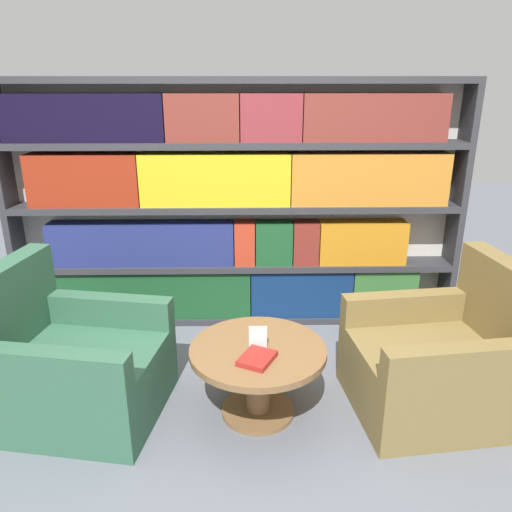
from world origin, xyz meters
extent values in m
plane|color=slate|center=(0.00, 0.00, 0.00)|extent=(14.00, 14.00, 0.00)
cube|color=silver|center=(0.00, 1.48, 0.97)|extent=(3.56, 0.05, 1.94)
cube|color=#333338|center=(-1.75, 1.35, 0.97)|extent=(0.05, 0.30, 1.94)
cube|color=#333338|center=(1.75, 1.35, 0.97)|extent=(0.05, 0.30, 1.94)
cube|color=#333338|center=(0.00, 1.35, 0.03)|extent=(3.46, 0.30, 0.05)
cube|color=#333338|center=(0.00, 1.35, 0.49)|extent=(3.46, 0.30, 0.05)
cube|color=#333338|center=(0.00, 1.35, 0.97)|extent=(3.46, 0.30, 0.05)
cube|color=#333338|center=(0.00, 1.35, 1.46)|extent=(3.46, 0.30, 0.05)
cube|color=#333338|center=(0.00, 1.35, 1.92)|extent=(3.46, 0.30, 0.05)
cube|color=#1A4E28|center=(-0.78, 1.33, 0.25)|extent=(1.79, 0.20, 0.40)
cube|color=navy|center=(0.54, 1.33, 0.25)|extent=(0.83, 0.20, 0.40)
cube|color=#376D33|center=(1.22, 1.33, 0.25)|extent=(0.53, 0.20, 0.40)
cube|color=navy|center=(-0.75, 1.33, 0.68)|extent=(1.47, 0.20, 0.34)
cube|color=#BD3721|center=(0.07, 1.33, 0.68)|extent=(0.16, 0.20, 0.34)
cube|color=#1C522A|center=(0.30, 1.33, 0.68)|extent=(0.29, 0.20, 0.34)
cube|color=maroon|center=(0.56, 1.33, 0.68)|extent=(0.20, 0.20, 0.34)
cube|color=orange|center=(1.01, 1.33, 0.68)|extent=(0.70, 0.20, 0.34)
cube|color=maroon|center=(-1.15, 1.33, 1.19)|extent=(0.84, 0.20, 0.40)
cube|color=gold|center=(-0.15, 1.33, 1.19)|extent=(1.14, 0.20, 0.40)
cube|color=orange|center=(1.03, 1.33, 1.19)|extent=(1.20, 0.20, 0.40)
cube|color=black|center=(-1.10, 1.33, 1.65)|extent=(1.18, 0.20, 0.34)
cube|color=maroon|center=(-0.23, 1.33, 1.65)|extent=(0.54, 0.20, 0.34)
cube|color=maroon|center=(0.27, 1.33, 1.65)|extent=(0.45, 0.20, 0.34)
cube|color=maroon|center=(1.03, 1.33, 1.65)|extent=(1.06, 0.20, 0.34)
cube|color=#336047|center=(-0.91, 0.11, 0.21)|extent=(1.06, 0.95, 0.43)
cube|color=#336047|center=(-1.30, 0.18, 0.68)|extent=(0.27, 0.82, 0.50)
cube|color=#336047|center=(-0.90, -0.24, 0.52)|extent=(0.80, 0.25, 0.19)
cube|color=#336047|center=(-0.79, 0.44, 0.52)|extent=(0.80, 0.25, 0.19)
cube|color=olive|center=(1.21, 0.11, 0.21)|extent=(1.03, 0.91, 0.43)
cube|color=olive|center=(1.60, 0.16, 0.68)|extent=(0.24, 0.81, 0.50)
cube|color=olive|center=(1.09, 0.44, 0.52)|extent=(0.80, 0.21, 0.19)
cube|color=olive|center=(1.18, -0.24, 0.52)|extent=(0.80, 0.21, 0.19)
cylinder|color=brown|center=(0.15, 0.07, 0.21)|extent=(0.14, 0.14, 0.41)
cylinder|color=brown|center=(0.15, 0.07, 0.01)|extent=(0.44, 0.44, 0.03)
cylinder|color=brown|center=(0.15, 0.07, 0.43)|extent=(0.80, 0.80, 0.04)
cube|color=black|center=(0.15, 0.07, 0.46)|extent=(0.06, 0.06, 0.01)
cube|color=white|center=(0.15, 0.07, 0.52)|extent=(0.10, 0.01, 0.14)
cube|color=maroon|center=(0.14, -0.07, 0.47)|extent=(0.24, 0.26, 0.03)
camera|label=1|loc=(0.08, -2.48, 1.93)|focal=35.00mm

